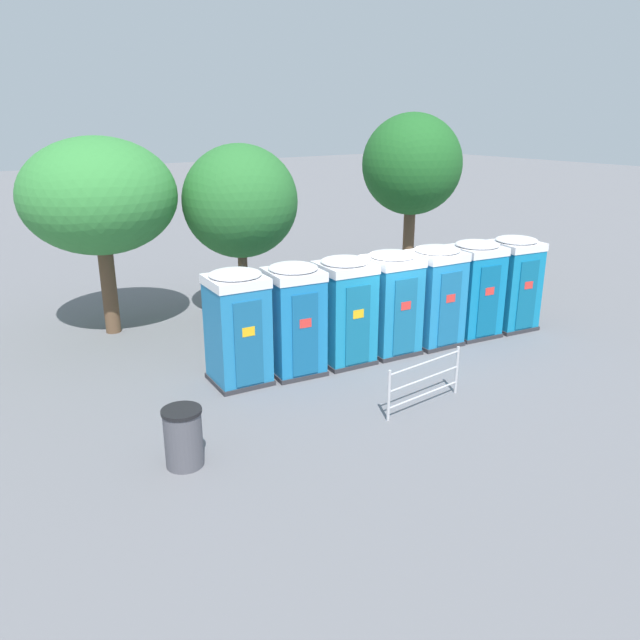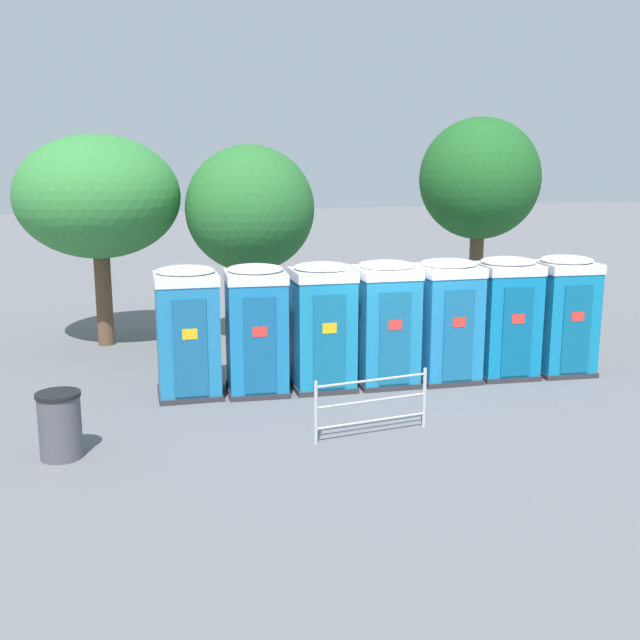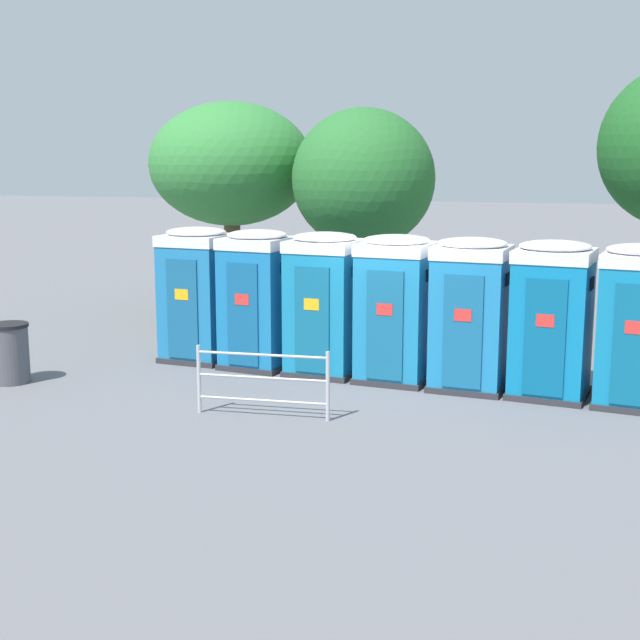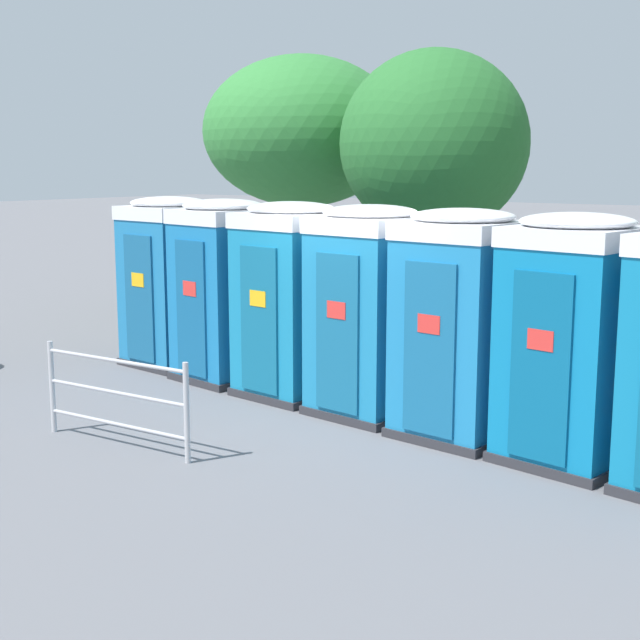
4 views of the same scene
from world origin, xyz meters
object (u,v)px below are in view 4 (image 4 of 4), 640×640
portapotty_0 (170,281)px  street_tree_2 (302,133)px  portapotty_4 (460,323)px  portapotty_3 (369,310)px  portapotty_2 (291,299)px  portapotty_1 (224,289)px  street_tree_0 (434,144)px  portapotty_5 (571,338)px  event_barrier (115,395)px

portapotty_0 → street_tree_2: 5.57m
portapotty_0 → portapotty_4: size_ratio=1.00×
portapotty_3 → portapotty_4: size_ratio=1.00×
portapotty_0 → street_tree_2: (-1.17, 4.92, 2.35)m
portapotty_2 → street_tree_2: (-3.78, 5.33, 2.35)m
portapotty_4 → portapotty_0: bearing=171.6°
portapotty_1 → street_tree_0: size_ratio=0.52×
portapotty_1 → portapotty_5: size_ratio=1.00×
portapotty_3 → street_tree_2: (-5.09, 5.50, 2.35)m
portapotty_2 → event_barrier: (-0.19, -2.85, -0.72)m
street_tree_0 → portapotty_5: bearing=-48.9°
portapotty_0 → event_barrier: bearing=-53.4°
portapotty_3 → event_barrier: bearing=-119.1°
street_tree_0 → event_barrier: size_ratio=2.38×
portapotty_4 → portapotty_5: 1.32m
portapotty_2 → street_tree_2: size_ratio=0.50×
street_tree_0 → street_tree_2: bearing=163.8°
portapotty_2 → portapotty_5: 3.96m
portapotty_1 → portapotty_2: bearing=-7.3°
portapotty_3 → event_barrier: (-1.49, -2.68, -0.72)m
portapotty_4 → portapotty_5: size_ratio=1.00×
portapotty_4 → event_barrier: portapotty_4 is taller
portapotty_1 → event_barrier: portapotty_1 is taller
portapotty_4 → event_barrier: 3.81m
event_barrier → portapotty_4: bearing=41.7°
street_tree_2 → portapotty_2: bearing=-54.7°
portapotty_1 → street_tree_2: bearing=115.6°
portapotty_2 → street_tree_2: bearing=125.3°
portapotty_4 → street_tree_2: 8.87m
portapotty_0 → portapotty_4: 5.28m
portapotty_2 → portapotty_5: size_ratio=1.00×
portapotty_1 → street_tree_0: (1.03, 4.15, 2.06)m
portapotty_0 → portapotty_3: size_ratio=1.00×
portapotty_1 → event_barrier: (1.12, -3.02, -0.72)m
street_tree_0 → street_tree_2: street_tree_2 is taller
street_tree_0 → street_tree_2: size_ratio=0.95×
street_tree_2 → event_barrier: street_tree_2 is taller
portapotty_2 → portapotty_4: same height
portapotty_0 → portapotty_2: 2.64m
portapotty_1 → street_tree_2: size_ratio=0.50×
portapotty_4 → street_tree_0: 5.87m
portapotty_0 → event_barrier: size_ratio=1.23×
portapotty_2 → portapotty_3: (1.31, -0.17, 0.00)m
portapotty_3 → portapotty_4: same height
portapotty_5 → event_barrier: portapotty_5 is taller
portapotty_4 → street_tree_2: size_ratio=0.50×
portapotty_5 → street_tree_0: size_ratio=0.52×
street_tree_0 → portapotty_0: bearing=-120.8°
portapotty_5 → event_barrier: bearing=-150.3°
street_tree_2 → portapotty_3: bearing=-47.2°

